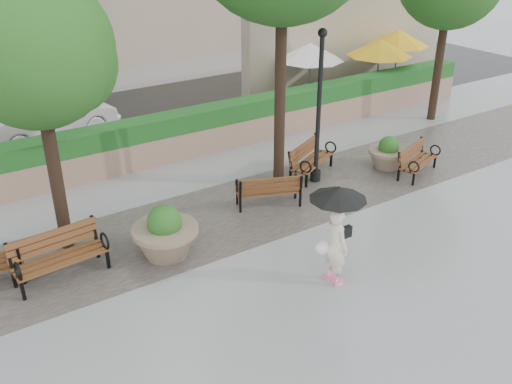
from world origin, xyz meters
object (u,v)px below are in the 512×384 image
planter_right (388,155)px  bench_1 (61,265)px  pedestrian (337,226)px  bench_3 (311,166)px  lamppost (318,118)px  bench_4 (417,166)px  bench_2 (269,197)px  planter_left (166,236)px  car_right (49,118)px

planter_right → bench_1: bearing=-177.7°
pedestrian → bench_3: bearing=-30.9°
bench_1 → lamppost: bearing=1.1°
bench_1 → bench_4: bearing=-7.9°
bench_2 → planter_left: 3.20m
bench_3 → bench_4: bench_3 is taller
lamppost → car_right: lamppost is taller
bench_1 → bench_4: 9.78m
lamppost → planter_left: bearing=-166.6°
planter_right → car_right: (-7.44, 7.58, 0.34)m
bench_2 → bench_3: 2.23m
bench_1 → planter_right: bench_1 is taller
bench_1 → planter_right: size_ratio=1.69×
bench_1 → planter_right: bearing=-3.0°
bench_1 → bench_3: 7.37m
bench_1 → bench_4: bench_1 is taller
planter_left → pedestrian: pedestrian is taller
planter_right → bench_4: bearing=-67.1°
car_right → bench_1: bearing=156.8°
bench_2 → car_right: 8.34m
planter_right → car_right: bearing=134.4°
bench_1 → bench_2: size_ratio=1.11×
bench_4 → planter_right: (-0.34, 0.81, 0.12)m
car_right → bench_2: bearing=-166.3°
planter_right → pedestrian: 6.07m
bench_1 → lamppost: size_ratio=0.46×
lamppost → bench_3: bearing=68.5°
lamppost → pedestrian: 4.70m
car_right → pedestrian: bearing=-176.3°
planter_left → lamppost: lamppost is taller
bench_1 → planter_left: bearing=-15.8°
planter_right → planter_left: bearing=-174.0°
bench_2 → lamppost: lamppost is taller
planter_left → pedestrian: bearing=-48.1°
bench_2 → pedestrian: bearing=99.1°
bench_3 → planter_right: 2.29m
planter_left → lamppost: (5.02, 1.19, 1.34)m
lamppost → bench_1: bearing=-173.6°
lamppost → car_right: bearing=125.7°
pedestrian → bench_4: bearing=-61.1°
planter_right → lamppost: 2.74m
bench_4 → car_right: 11.45m
bench_3 → planter_left: (-5.17, -1.57, 0.19)m
bench_4 → car_right: size_ratio=0.39×
bench_4 → bench_1: bearing=158.5°
bench_1 → car_right: (1.99, 7.97, 0.42)m
bench_3 → bench_4: (2.49, -1.60, -0.02)m
bench_1 → car_right: size_ratio=0.44×
bench_3 → bench_4: size_ratio=1.10×
bench_2 → planter_right: 4.20m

